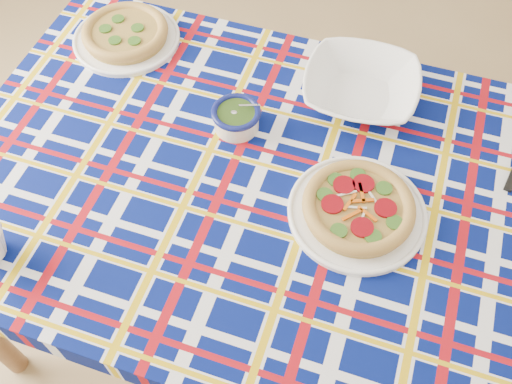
% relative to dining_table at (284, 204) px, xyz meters
% --- Properties ---
extents(floor, '(4.00, 4.00, 0.00)m').
position_rel_dining_table_xyz_m(floor, '(-0.14, 0.18, -0.66)').
color(floor, olive).
rests_on(floor, ground).
extents(dining_table, '(1.66, 1.14, 0.73)m').
position_rel_dining_table_xyz_m(dining_table, '(0.00, 0.00, 0.00)').
color(dining_table, brown).
rests_on(dining_table, floor).
extents(tablecloth, '(1.69, 1.17, 0.10)m').
position_rel_dining_table_xyz_m(tablecloth, '(-0.00, 0.00, 0.02)').
color(tablecloth, '#041057').
rests_on(tablecloth, dining_table).
extents(main_focaccia_plate, '(0.33, 0.33, 0.06)m').
position_rel_dining_table_xyz_m(main_focaccia_plate, '(0.17, -0.04, 0.11)').
color(main_focaccia_plate, olive).
rests_on(main_focaccia_plate, tablecloth).
extents(pesto_bowl, '(0.13, 0.13, 0.07)m').
position_rel_dining_table_xyz_m(pesto_bowl, '(-0.15, 0.15, 0.11)').
color(pesto_bowl, '#1B320D').
rests_on(pesto_bowl, tablecloth).
extents(serving_bowl, '(0.30, 0.30, 0.07)m').
position_rel_dining_table_xyz_m(serving_bowl, '(0.13, 0.31, 0.11)').
color(serving_bowl, white).
rests_on(serving_bowl, tablecloth).
extents(second_focaccia_plate, '(0.36, 0.36, 0.05)m').
position_rel_dining_table_xyz_m(second_focaccia_plate, '(-0.52, 0.39, 0.10)').
color(second_focaccia_plate, olive).
rests_on(second_focaccia_plate, tablecloth).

